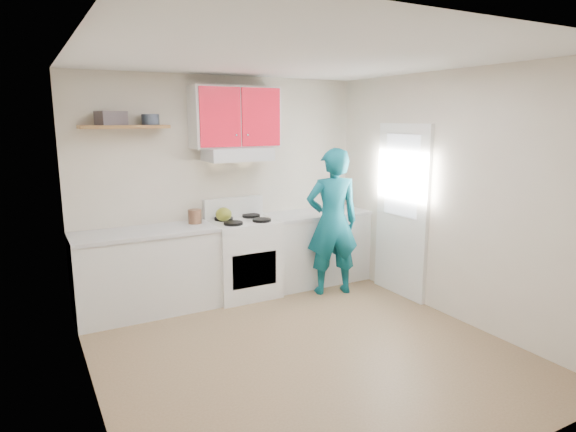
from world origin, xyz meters
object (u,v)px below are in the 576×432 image
kettle (224,214)px  tin (150,119)px  stove (243,258)px  crock (195,217)px  person (332,222)px

kettle → tin: bearing=177.4°
stove → crock: crock is taller
stove → kettle: size_ratio=4.83×
kettle → crock: same height
tin → person: tin is taller
crock → person: 1.63m
crock → tin: bearing=170.2°
tin → kettle: size_ratio=0.98×
kettle → stove: bearing=-16.4°
kettle → crock: 0.34m
crock → stove: bearing=-11.9°
stove → person: bearing=-24.2°
kettle → crock: (-0.34, 0.03, -0.01)m
person → stove: bearing=-7.8°
person → tin: bearing=-1.5°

